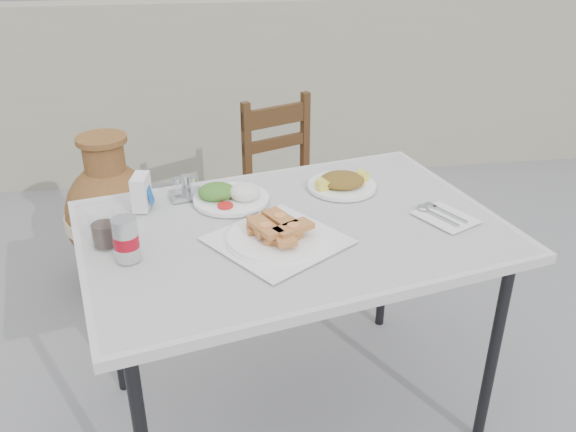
{
  "coord_description": "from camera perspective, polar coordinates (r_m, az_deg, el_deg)",
  "views": [
    {
      "loc": [
        -0.2,
        -1.63,
        1.76
      ],
      "look_at": [
        0.06,
        0.15,
        0.83
      ],
      "focal_mm": 38.0,
      "sensor_mm": 36.0,
      "label": 1
    }
  ],
  "objects": [
    {
      "name": "cafe_table",
      "position": [
        2.01,
        0.44,
        -2.24
      ],
      "size": [
        1.52,
        1.19,
        0.82
      ],
      "rotation": [
        0.0,
        0.0,
        0.22
      ],
      "color": "black",
      "rests_on": "ground"
    },
    {
      "name": "cola_glass",
      "position": [
        1.93,
        -16.86,
        -1.22
      ],
      "size": [
        0.08,
        0.08,
        0.12
      ],
      "color": "white",
      "rests_on": "cafe_table"
    },
    {
      "name": "salad_chopped_plate",
      "position": [
        2.24,
        5.08,
        3.15
      ],
      "size": [
        0.25,
        0.25,
        0.05
      ],
      "color": "white",
      "rests_on": "cafe_table"
    },
    {
      "name": "soda_can",
      "position": [
        1.83,
        -14.92,
        -2.12
      ],
      "size": [
        0.07,
        0.07,
        0.13
      ],
      "color": "silver",
      "rests_on": "cafe_table"
    },
    {
      "name": "salad_rice_plate",
      "position": [
        2.14,
        -5.45,
        1.99
      ],
      "size": [
        0.27,
        0.27,
        0.07
      ],
      "color": "white",
      "rests_on": "cafe_table"
    },
    {
      "name": "terracotta_urn",
      "position": [
        3.12,
        -16.06,
        -0.21
      ],
      "size": [
        0.46,
        0.46,
        0.79
      ],
      "color": "brown",
      "rests_on": "ground"
    },
    {
      "name": "condiment_caddy",
      "position": [
        2.19,
        -9.49,
        2.44
      ],
      "size": [
        0.13,
        0.11,
        0.08
      ],
      "rotation": [
        0.0,
        0.0,
        0.2
      ],
      "color": "silver",
      "rests_on": "cafe_table"
    },
    {
      "name": "pide_plate",
      "position": [
        1.88,
        -0.98,
        -1.43
      ],
      "size": [
        0.49,
        0.49,
        0.07
      ],
      "rotation": [
        0.0,
        0.0,
        0.6
      ],
      "color": "silver",
      "rests_on": "cafe_table"
    },
    {
      "name": "chair",
      "position": [
        3.09,
        0.19,
        2.67
      ],
      "size": [
        0.52,
        0.52,
        0.91
      ],
      "rotation": [
        0.0,
        0.0,
        0.4
      ],
      "color": "#3A230F",
      "rests_on": "ground"
    },
    {
      "name": "cutlery_napkin",
      "position": [
        2.1,
        14.18,
        0.07
      ],
      "size": [
        0.22,
        0.24,
        0.01
      ],
      "rotation": [
        0.0,
        0.0,
        0.47
      ],
      "color": "silver",
      "rests_on": "cafe_table"
    },
    {
      "name": "napkin_holder",
      "position": [
        2.13,
        -13.56,
        2.2
      ],
      "size": [
        0.07,
        0.11,
        0.12
      ],
      "rotation": [
        0.0,
        0.0,
        -0.16
      ],
      "color": "silver",
      "rests_on": "cafe_table"
    },
    {
      "name": "back_wall",
      "position": [
        4.29,
        -5.57,
        11.53
      ],
      "size": [
        6.0,
        0.25,
        1.2
      ],
      "primitive_type": "cube",
      "color": "gray",
      "rests_on": "ground"
    }
  ]
}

